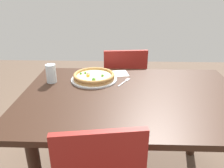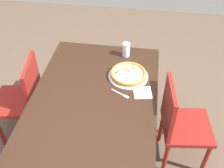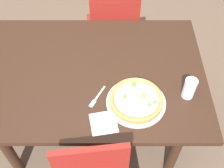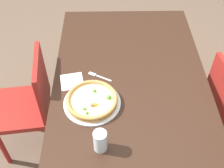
{
  "view_description": "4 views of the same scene",
  "coord_description": "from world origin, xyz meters",
  "px_view_note": "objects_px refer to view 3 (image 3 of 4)",
  "views": [
    {
      "loc": [
        -0.09,
        -1.29,
        1.36
      ],
      "look_at": [
        -0.14,
        0.12,
        0.75
      ],
      "focal_mm": 36.13,
      "sensor_mm": 36.0,
      "label": 1
    },
    {
      "loc": [
        1.46,
        0.35,
        2.21
      ],
      "look_at": [
        -0.14,
        0.12,
        0.75
      ],
      "focal_mm": 42.97,
      "sensor_mm": 36.0,
      "label": 2
    },
    {
      "loc": [
        -0.14,
        1.15,
        2.05
      ],
      "look_at": [
        -0.14,
        0.12,
        0.75
      ],
      "focal_mm": 45.33,
      "sensor_mm": 36.0,
      "label": 3
    },
    {
      "loc": [
        -1.33,
        0.14,
        2.02
      ],
      "look_at": [
        -0.14,
        0.12,
        0.75
      ],
      "focal_mm": 45.44,
      "sensor_mm": 36.0,
      "label": 4
    }
  ],
  "objects_px": {
    "plate": "(136,102)",
    "napkin": "(104,123)",
    "drinking_glass": "(189,88)",
    "dining_table": "(91,81)",
    "pizza": "(136,100)",
    "fork": "(96,98)",
    "chair_near": "(113,29)"
  },
  "relations": [
    {
      "from": "dining_table",
      "to": "napkin",
      "type": "height_order",
      "value": "napkin"
    },
    {
      "from": "dining_table",
      "to": "drinking_glass",
      "type": "distance_m",
      "value": 0.62
    },
    {
      "from": "chair_near",
      "to": "napkin",
      "type": "height_order",
      "value": "chair_near"
    },
    {
      "from": "napkin",
      "to": "fork",
      "type": "bearing_deg",
      "value": -74.94
    },
    {
      "from": "plate",
      "to": "napkin",
      "type": "bearing_deg",
      "value": 36.44
    },
    {
      "from": "dining_table",
      "to": "plate",
      "type": "distance_m",
      "value": 0.38
    },
    {
      "from": "dining_table",
      "to": "fork",
      "type": "relative_size",
      "value": 9.29
    },
    {
      "from": "fork",
      "to": "dining_table",
      "type": "bearing_deg",
      "value": -139.02
    },
    {
      "from": "fork",
      "to": "drinking_glass",
      "type": "distance_m",
      "value": 0.53
    },
    {
      "from": "dining_table",
      "to": "napkin",
      "type": "xyz_separation_m",
      "value": [
        -0.09,
        0.37,
        0.1
      ]
    },
    {
      "from": "dining_table",
      "to": "pizza",
      "type": "distance_m",
      "value": 0.38
    },
    {
      "from": "dining_table",
      "to": "pizza",
      "type": "bearing_deg",
      "value": 138.72
    },
    {
      "from": "plate",
      "to": "napkin",
      "type": "xyz_separation_m",
      "value": [
        0.18,
        0.13,
        -0.0
      ]
    },
    {
      "from": "plate",
      "to": "fork",
      "type": "bearing_deg",
      "value": -7.7
    },
    {
      "from": "plate",
      "to": "napkin",
      "type": "distance_m",
      "value": 0.22
    },
    {
      "from": "chair_near",
      "to": "plate",
      "type": "height_order",
      "value": "chair_near"
    },
    {
      "from": "dining_table",
      "to": "napkin",
      "type": "distance_m",
      "value": 0.4
    },
    {
      "from": "pizza",
      "to": "drinking_glass",
      "type": "height_order",
      "value": "drinking_glass"
    },
    {
      "from": "dining_table",
      "to": "drinking_glass",
      "type": "height_order",
      "value": "drinking_glass"
    },
    {
      "from": "pizza",
      "to": "fork",
      "type": "relative_size",
      "value": 1.98
    },
    {
      "from": "dining_table",
      "to": "drinking_glass",
      "type": "bearing_deg",
      "value": 161.9
    },
    {
      "from": "drinking_glass",
      "to": "napkin",
      "type": "xyz_separation_m",
      "value": [
        0.48,
        0.19,
        -0.06
      ]
    },
    {
      "from": "dining_table",
      "to": "chair_near",
      "type": "distance_m",
      "value": 0.74
    },
    {
      "from": "drinking_glass",
      "to": "napkin",
      "type": "bearing_deg",
      "value": 21.22
    },
    {
      "from": "drinking_glass",
      "to": "dining_table",
      "type": "bearing_deg",
      "value": -18.1
    },
    {
      "from": "dining_table",
      "to": "drinking_glass",
      "type": "relative_size",
      "value": 10.81
    },
    {
      "from": "dining_table",
      "to": "napkin",
      "type": "relative_size",
      "value": 10.13
    },
    {
      "from": "plate",
      "to": "drinking_glass",
      "type": "distance_m",
      "value": 0.31
    },
    {
      "from": "plate",
      "to": "drinking_glass",
      "type": "height_order",
      "value": "drinking_glass"
    },
    {
      "from": "plate",
      "to": "dining_table",
      "type": "bearing_deg",
      "value": -41.37
    },
    {
      "from": "plate",
      "to": "fork",
      "type": "height_order",
      "value": "plate"
    },
    {
      "from": "chair_near",
      "to": "pizza",
      "type": "bearing_deg",
      "value": -90.6
    }
  ]
}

